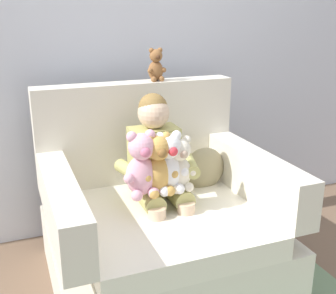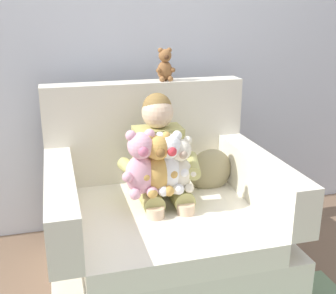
{
  "view_description": "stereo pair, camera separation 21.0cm",
  "coord_description": "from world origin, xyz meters",
  "px_view_note": "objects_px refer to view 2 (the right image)",
  "views": [
    {
      "loc": [
        -0.72,
        -1.91,
        1.43
      ],
      "look_at": [
        0.01,
        -0.05,
        0.78
      ],
      "focal_mm": 45.43,
      "sensor_mm": 36.0,
      "label": 1
    },
    {
      "loc": [
        -0.52,
        -1.97,
        1.43
      ],
      "look_at": [
        0.01,
        -0.05,
        0.78
      ],
      "focal_mm": 45.43,
      "sensor_mm": 36.0,
      "label": 2
    }
  ],
  "objects_px": {
    "seated_child": "(161,164)",
    "plush_cream": "(180,166)",
    "plush_pink": "(141,165)",
    "plush_white": "(169,164)",
    "plush_brown_on_backrest": "(165,66)",
    "plush_honey": "(158,166)",
    "armchair": "(162,221)",
    "throw_pillow": "(210,170)"
  },
  "relations": [
    {
      "from": "armchair",
      "to": "plush_pink",
      "type": "bearing_deg",
      "value": -142.83
    },
    {
      "from": "seated_child",
      "to": "plush_brown_on_backrest",
      "type": "distance_m",
      "value": 0.6
    },
    {
      "from": "plush_cream",
      "to": "plush_brown_on_backrest",
      "type": "distance_m",
      "value": 0.66
    },
    {
      "from": "seated_child",
      "to": "plush_white",
      "type": "height_order",
      "value": "seated_child"
    },
    {
      "from": "plush_pink",
      "to": "plush_brown_on_backrest",
      "type": "relative_size",
      "value": 1.76
    },
    {
      "from": "plush_honey",
      "to": "throw_pillow",
      "type": "distance_m",
      "value": 0.48
    },
    {
      "from": "seated_child",
      "to": "plush_honey",
      "type": "xyz_separation_m",
      "value": [
        -0.05,
        -0.15,
        0.05
      ]
    },
    {
      "from": "plush_pink",
      "to": "plush_white",
      "type": "relative_size",
      "value": 1.06
    },
    {
      "from": "seated_child",
      "to": "plush_cream",
      "type": "height_order",
      "value": "seated_child"
    },
    {
      "from": "armchair",
      "to": "seated_child",
      "type": "bearing_deg",
      "value": 77.73
    },
    {
      "from": "armchair",
      "to": "seated_child",
      "type": "xyz_separation_m",
      "value": [
        0.01,
        0.04,
        0.32
      ]
    },
    {
      "from": "armchair",
      "to": "plush_pink",
      "type": "relative_size",
      "value": 3.49
    },
    {
      "from": "seated_child",
      "to": "plush_honey",
      "type": "distance_m",
      "value": 0.16
    },
    {
      "from": "plush_white",
      "to": "plush_brown_on_backrest",
      "type": "relative_size",
      "value": 1.66
    },
    {
      "from": "plush_cream",
      "to": "plush_honey",
      "type": "bearing_deg",
      "value": -164.78
    },
    {
      "from": "plush_pink",
      "to": "plush_white",
      "type": "bearing_deg",
      "value": -18.74
    },
    {
      "from": "plush_pink",
      "to": "throw_pillow",
      "type": "bearing_deg",
      "value": 9.17
    },
    {
      "from": "armchair",
      "to": "plush_brown_on_backrest",
      "type": "xyz_separation_m",
      "value": [
        0.12,
        0.39,
        0.8
      ]
    },
    {
      "from": "armchair",
      "to": "seated_child",
      "type": "height_order",
      "value": "armchair"
    },
    {
      "from": "plush_honey",
      "to": "seated_child",
      "type": "bearing_deg",
      "value": 88.05
    },
    {
      "from": "plush_pink",
      "to": "throw_pillow",
      "type": "height_order",
      "value": "plush_pink"
    },
    {
      "from": "plush_honey",
      "to": "plush_white",
      "type": "distance_m",
      "value": 0.06
    },
    {
      "from": "plush_honey",
      "to": "plush_brown_on_backrest",
      "type": "relative_size",
      "value": 1.67
    },
    {
      "from": "plush_honey",
      "to": "throw_pillow",
      "type": "relative_size",
      "value": 1.24
    },
    {
      "from": "seated_child",
      "to": "plush_brown_on_backrest",
      "type": "height_order",
      "value": "plush_brown_on_backrest"
    },
    {
      "from": "seated_child",
      "to": "throw_pillow",
      "type": "distance_m",
      "value": 0.36
    },
    {
      "from": "plush_honey",
      "to": "plush_cream",
      "type": "bearing_deg",
      "value": 21.91
    },
    {
      "from": "plush_cream",
      "to": "plush_brown_on_backrest",
      "type": "xyz_separation_m",
      "value": [
        0.05,
        0.48,
        0.44
      ]
    },
    {
      "from": "armchair",
      "to": "plush_honey",
      "type": "distance_m",
      "value": 0.39
    },
    {
      "from": "plush_white",
      "to": "plush_brown_on_backrest",
      "type": "distance_m",
      "value": 0.66
    },
    {
      "from": "plush_cream",
      "to": "throw_pillow",
      "type": "bearing_deg",
      "value": 54.18
    },
    {
      "from": "plush_brown_on_backrest",
      "to": "throw_pillow",
      "type": "xyz_separation_m",
      "value": [
        0.21,
        -0.24,
        -0.58
      ]
    },
    {
      "from": "seated_child",
      "to": "plush_brown_on_backrest",
      "type": "xyz_separation_m",
      "value": [
        0.12,
        0.35,
        0.47
      ]
    },
    {
      "from": "seated_child",
      "to": "plush_white",
      "type": "distance_m",
      "value": 0.15
    },
    {
      "from": "plush_brown_on_backrest",
      "to": "plush_white",
      "type": "bearing_deg",
      "value": -117.11
    },
    {
      "from": "seated_child",
      "to": "plush_cream",
      "type": "xyz_separation_m",
      "value": [
        0.07,
        -0.14,
        0.03
      ]
    },
    {
      "from": "plush_white",
      "to": "plush_honey",
      "type": "bearing_deg",
      "value": 167.74
    },
    {
      "from": "plush_honey",
      "to": "plush_cream",
      "type": "distance_m",
      "value": 0.12
    },
    {
      "from": "plush_honey",
      "to": "throw_pillow",
      "type": "bearing_deg",
      "value": 51.35
    },
    {
      "from": "seated_child",
      "to": "plush_cream",
      "type": "relative_size",
      "value": 2.87
    },
    {
      "from": "plush_brown_on_backrest",
      "to": "plush_cream",
      "type": "bearing_deg",
      "value": -110.2
    },
    {
      "from": "plush_honey",
      "to": "plush_white",
      "type": "relative_size",
      "value": 1.0
    }
  ]
}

